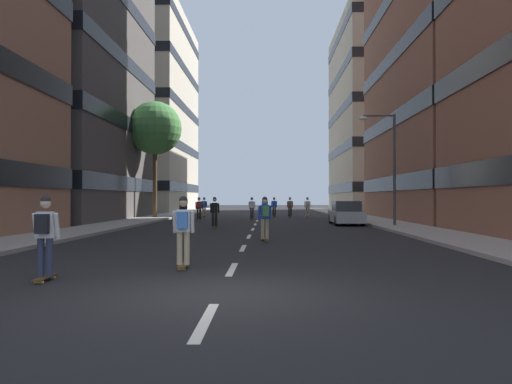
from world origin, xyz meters
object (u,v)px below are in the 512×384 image
(skater_7, at_px, (290,206))
(skater_11, at_px, (183,227))
(skater_6, at_px, (45,232))
(skater_9, at_px, (215,211))
(skater_1, at_px, (204,206))
(streetlamp_right, at_px, (388,157))
(parked_car_near, at_px, (346,214))
(skater_0, at_px, (183,209))
(skater_2, at_px, (252,207))
(street_tree_near, at_px, (155,129))
(skater_10, at_px, (274,206))
(skater_5, at_px, (265,216))
(skater_3, at_px, (199,207))
(skater_8, at_px, (265,206))
(skater_4, at_px, (307,206))

(skater_7, height_order, skater_11, same)
(skater_6, xyz_separation_m, skater_9, (1.54, 17.97, -0.03))
(skater_1, bearing_deg, streetlamp_right, -48.81)
(skater_6, bearing_deg, parked_car_near, 65.96)
(skater_0, distance_m, skater_9, 5.83)
(parked_car_near, xyz_separation_m, skater_6, (-9.60, -21.53, 0.32))
(skater_2, distance_m, skater_9, 12.09)
(skater_1, height_order, skater_2, same)
(street_tree_near, relative_size, streetlamp_right, 1.47)
(skater_6, relative_size, skater_9, 1.00)
(street_tree_near, distance_m, skater_10, 12.67)
(skater_11, bearing_deg, skater_5, 75.92)
(skater_3, xyz_separation_m, skater_11, (3.19, -24.91, 0.00))
(skater_0, distance_m, skater_1, 10.20)
(skater_7, bearing_deg, skater_8, -178.45)
(skater_6, distance_m, skater_11, 3.16)
(skater_10, relative_size, skater_11, 1.00)
(skater_3, relative_size, skater_7, 1.00)
(skater_3, bearing_deg, skater_8, 53.19)
(skater_5, bearing_deg, skater_10, 88.56)
(skater_0, bearing_deg, street_tree_near, 117.15)
(skater_2, bearing_deg, skater_7, 46.67)
(skater_2, height_order, skater_6, same)
(skater_10, distance_m, skater_11, 32.98)
(skater_7, bearing_deg, street_tree_near, -163.85)
(skater_10, xyz_separation_m, skater_11, (-2.57, -32.88, 0.03))
(street_tree_near, relative_size, skater_9, 5.36)
(skater_0, xyz_separation_m, skater_5, (5.66, -13.57, 0.03))
(street_tree_near, bearing_deg, skater_5, -65.78)
(skater_3, height_order, skater_9, same)
(skater_9, xyz_separation_m, skater_10, (3.59, 16.76, 0.00))
(parked_car_near, xyz_separation_m, skater_7, (-3.09, 11.86, 0.32))
(skater_3, bearing_deg, skater_7, 42.88)
(skater_1, distance_m, skater_6, 33.35)
(skater_1, bearing_deg, skater_6, -88.09)
(streetlamp_right, bearing_deg, skater_11, -118.14)
(street_tree_near, bearing_deg, skater_2, -1.31)
(skater_8, bearing_deg, skater_2, -106.89)
(streetlamp_right, relative_size, skater_7, 3.65)
(parked_car_near, bearing_deg, skater_11, -109.68)
(skater_5, bearing_deg, skater_4, 81.47)
(parked_car_near, height_order, streetlamp_right, streetlamp_right)
(skater_8, bearing_deg, skater_11, -93.14)
(street_tree_near, xyz_separation_m, skater_6, (4.75, -30.13, -6.43))
(streetlamp_right, xyz_separation_m, skater_7, (-5.11, 14.60, -3.12))
(streetlamp_right, relative_size, skater_11, 3.65)
(skater_5, distance_m, skater_11, 7.95)
(skater_11, bearing_deg, skater_9, 93.62)
(skater_11, bearing_deg, skater_1, 96.66)
(streetlamp_right, height_order, skater_9, streetlamp_right)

